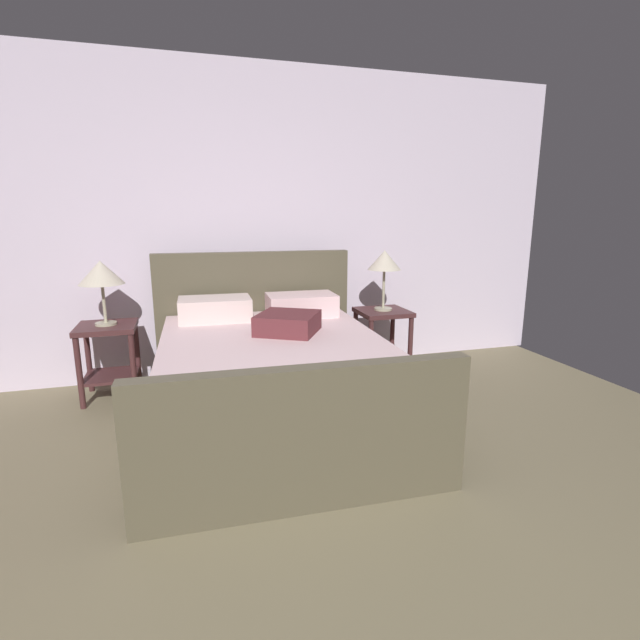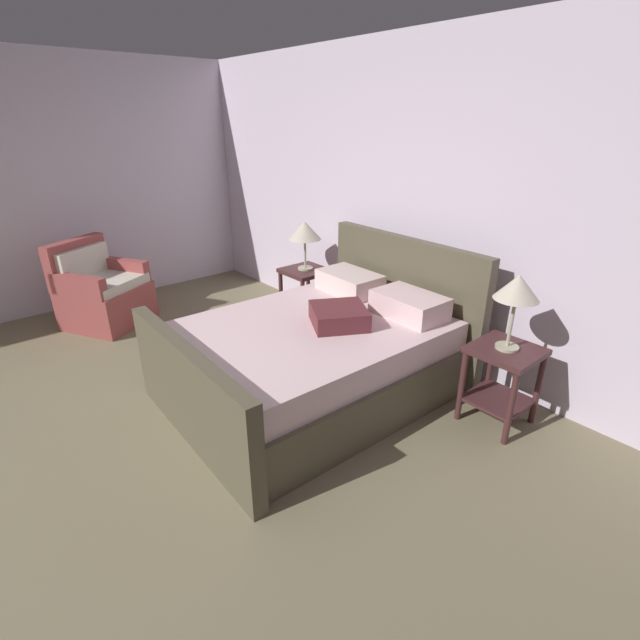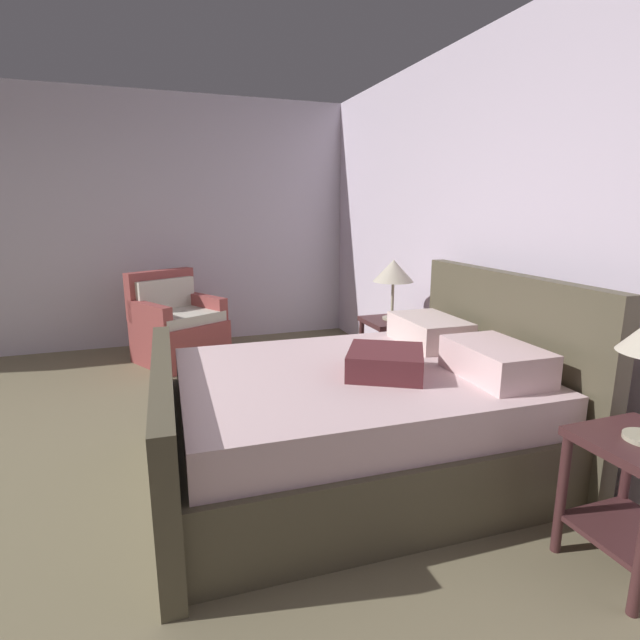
# 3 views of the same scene
# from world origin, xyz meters

# --- Properties ---
(wall_back) EXTENTS (6.42, 0.12, 2.72)m
(wall_back) POSITION_xyz_m (0.00, 3.42, 1.36)
(wall_back) COLOR silver
(wall_back) RESTS_ON ground
(bed) EXTENTS (1.75, 2.20, 1.13)m
(bed) POSITION_xyz_m (0.15, 2.19, 0.35)
(bed) COLOR brown
(bed) RESTS_ON ground
(nightstand_right) EXTENTS (0.44, 0.44, 0.60)m
(nightstand_right) POSITION_xyz_m (1.31, 2.92, 0.40)
(nightstand_right) COLOR #472627
(nightstand_right) RESTS_ON ground
(table_lamp_right) EXTENTS (0.30, 0.30, 0.54)m
(table_lamp_right) POSITION_xyz_m (1.31, 2.92, 1.03)
(table_lamp_right) COLOR #B7B293
(table_lamp_right) RESTS_ON nightstand_right
(nightstand_left) EXTENTS (0.44, 0.44, 0.60)m
(nightstand_left) POSITION_xyz_m (-1.02, 2.99, 0.40)
(nightstand_left) COLOR #472627
(nightstand_left) RESTS_ON ground
(table_lamp_left) EXTENTS (0.34, 0.34, 0.50)m
(table_lamp_left) POSITION_xyz_m (-1.02, 2.99, 1.00)
(table_lamp_left) COLOR #B7B293
(table_lamp_left) RESTS_ON nightstand_left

